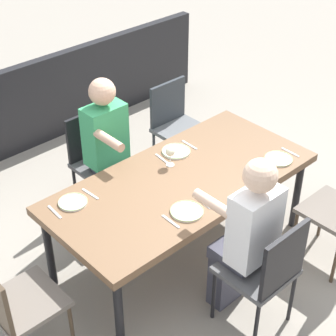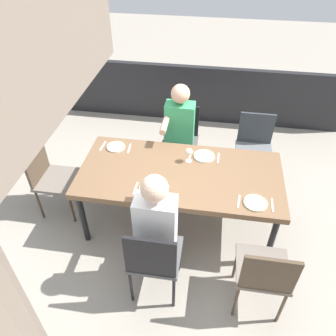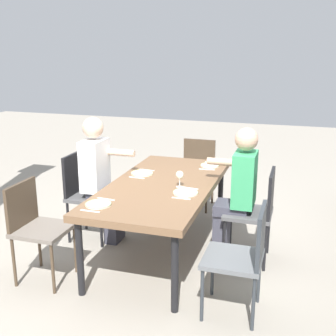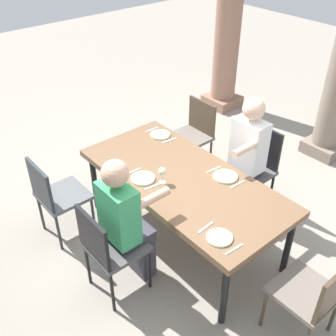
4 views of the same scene
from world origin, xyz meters
name	(u,v)px [view 1 (image 1 of 4)]	position (x,y,z in m)	size (l,w,h in m)	color
ground_plane	(180,252)	(0.00, 0.00, 0.00)	(16.00, 16.00, 0.00)	gray
dining_table	(182,185)	(0.00, 0.00, 0.67)	(2.05, 0.97, 0.73)	brown
chair_west_south	(176,122)	(-0.81, -0.91, 0.51)	(0.44, 0.44, 0.88)	#5B5E61
chair_mid_north	(266,269)	(0.11, 0.91, 0.54)	(0.44, 0.44, 0.93)	#4F4F50
chair_mid_south	(98,157)	(0.11, -0.91, 0.54)	(0.44, 0.44, 0.91)	#4F4F50
chair_head_east	(14,302)	(1.44, 0.00, 0.50)	(0.44, 0.44, 0.85)	#6A6158
diner_woman_green	(245,235)	(0.11, 0.71, 0.72)	(0.35, 0.50, 1.33)	#3F3F4C
diner_man_white	(111,149)	(0.11, -0.71, 0.70)	(0.35, 0.50, 1.30)	#3F3F4C
patio_railing	(28,107)	(0.00, -2.24, 0.45)	(4.45, 0.10, 0.90)	black
plate_0	(279,159)	(-0.73, 0.33, 0.74)	(0.22, 0.22, 0.02)	silver
fork_0	(290,152)	(-0.88, 0.33, 0.74)	(0.02, 0.17, 0.01)	silver
spoon_0	(266,167)	(-0.58, 0.33, 0.74)	(0.02, 0.17, 0.01)	silver
plate_1	(176,151)	(-0.22, -0.29, 0.74)	(0.23, 0.23, 0.02)	white
wine_glass_1	(170,152)	(-0.06, -0.19, 0.85)	(0.07, 0.07, 0.16)	white
fork_1	(190,145)	(-0.37, -0.29, 0.74)	(0.02, 0.17, 0.01)	silver
spoon_1	(162,159)	(-0.07, -0.29, 0.74)	(0.02, 0.17, 0.01)	silver
plate_2	(187,211)	(0.24, 0.30, 0.74)	(0.23, 0.23, 0.02)	silver
fork_2	(202,203)	(0.09, 0.30, 0.74)	(0.02, 0.17, 0.01)	silver
spoon_2	(171,221)	(0.39, 0.30, 0.74)	(0.02, 0.17, 0.01)	silver
plate_3	(73,202)	(0.76, -0.31, 0.74)	(0.21, 0.21, 0.02)	white
fork_3	(90,194)	(0.61, -0.31, 0.74)	(0.02, 0.17, 0.01)	silver
spoon_3	(55,212)	(0.91, -0.31, 0.74)	(0.02, 0.17, 0.01)	silver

